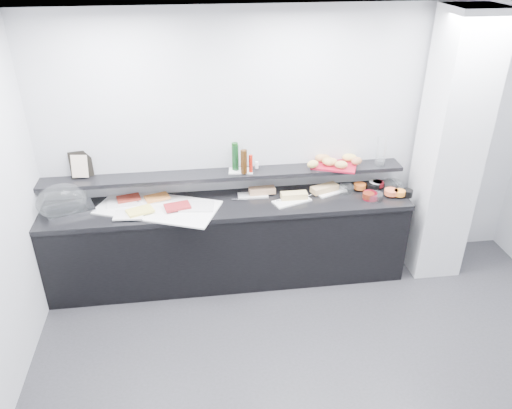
{
  "coord_description": "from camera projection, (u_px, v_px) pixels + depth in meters",
  "views": [
    {
      "loc": [
        -1.0,
        -2.62,
        3.24
      ],
      "look_at": [
        -0.45,
        1.45,
        1.0
      ],
      "focal_mm": 35.0,
      "sensor_mm": 36.0,
      "label": 1
    }
  ],
  "objects": [
    {
      "name": "cloche_base",
      "position": [
        70.0,
        210.0,
        4.75
      ],
      "size": [
        0.5,
        0.42,
        0.04
      ],
      "primitive_type": "cube",
      "rotation": [
        0.0,
        0.0,
        0.36
      ],
      "color": "silver",
      "rests_on": "counter_top"
    },
    {
      "name": "food_salmon",
      "position": [
        157.0,
        197.0,
        4.93
      ],
      "size": [
        0.27,
        0.21,
        0.02
      ],
      "primitive_type": "cube",
      "rotation": [
        0.0,
        0.0,
        0.34
      ],
      "color": "orange",
      "rests_on": "platter_salmon"
    },
    {
      "name": "bread_roll_midw",
      "position": [
        328.0,
        161.0,
        5.04
      ],
      "size": [
        0.13,
        0.09,
        0.08
      ],
      "primitive_type": "ellipsoid",
      "rotation": [
        0.0,
        0.0,
        -0.05
      ],
      "color": "#B49244",
      "rests_on": "bread_tray"
    },
    {
      "name": "bottle_green_a",
      "position": [
        236.0,
        158.0,
        4.92
      ],
      "size": [
        0.07,
        0.07,
        0.26
      ],
      "primitive_type": "cylinder",
      "rotation": [
        0.0,
        0.0,
        -0.17
      ],
      "color": "#0E3516",
      "rests_on": "condiment_tray"
    },
    {
      "name": "bread_tray",
      "position": [
        334.0,
        165.0,
        5.08
      ],
      "size": [
        0.53,
        0.46,
        0.02
      ],
      "primitive_type": "cube",
      "rotation": [
        0.0,
        0.0,
        -0.39
      ],
      "color": "maroon",
      "rests_on": "wall_shelf"
    },
    {
      "name": "bowl_glass_cream",
      "position": [
        392.0,
        185.0,
        5.19
      ],
      "size": [
        0.21,
        0.21,
        0.07
      ],
      "primitive_type": "cylinder",
      "rotation": [
        0.0,
        0.0,
        0.15
      ],
      "color": "white",
      "rests_on": "counter_top"
    },
    {
      "name": "bottle_green_b",
      "position": [
        235.0,
        156.0,
        4.92
      ],
      "size": [
        0.08,
        0.08,
        0.28
      ],
      "primitive_type": "cylinder",
      "rotation": [
        0.0,
        0.0,
        -0.35
      ],
      "color": "#0F3A12",
      "rests_on": "condiment_tray"
    },
    {
      "name": "food_meat_a",
      "position": [
        129.0,
        198.0,
        4.91
      ],
      "size": [
        0.25,
        0.19,
        0.02
      ],
      "primitive_type": "cube",
      "rotation": [
        0.0,
        0.0,
        0.24
      ],
      "color": "maroon",
      "rests_on": "platter_meat_a"
    },
    {
      "name": "fill_glass_fruit",
      "position": [
        360.0,
        186.0,
        5.14
      ],
      "size": [
        0.14,
        0.14,
        0.05
      ],
      "primitive_type": "cylinder",
      "rotation": [
        0.0,
        0.0,
        -0.12
      ],
      "color": "#D05A1C",
      "rests_on": "bowl_glass_fruit"
    },
    {
      "name": "fill_glass_salmon",
      "position": [
        391.0,
        192.0,
        5.02
      ],
      "size": [
        0.17,
        0.17,
        0.05
      ],
      "primitive_type": "cylinder",
      "rotation": [
        0.0,
        0.0,
        0.27
      ],
      "color": "#E76338",
      "rests_on": "bowl_glass_salmon"
    },
    {
      "name": "tongs_right",
      "position": [
        313.0,
        195.0,
        5.03
      ],
      "size": [
        0.16,
        0.05,
        0.01
      ],
      "primitive_type": "cylinder",
      "rotation": [
        0.0,
        1.57,
        0.27
      ],
      "color": "silver",
      "rests_on": "sandwich_plate_right"
    },
    {
      "name": "bread_roll_ne",
      "position": [
        349.0,
        158.0,
        5.12
      ],
      "size": [
        0.17,
        0.12,
        0.08
      ],
      "primitive_type": "ellipsoid",
      "rotation": [
        0.0,
        0.0,
        -0.19
      ],
      "color": "gold",
      "rests_on": "bread_tray"
    },
    {
      "name": "counter_top",
      "position": [
        228.0,
        205.0,
        4.92
      ],
      "size": [
        3.62,
        0.62,
        0.05
      ],
      "primitive_type": "cube",
      "color": "black",
      "rests_on": "buffet_cabinet"
    },
    {
      "name": "bread_roll_s",
      "position": [
        341.0,
        165.0,
        4.96
      ],
      "size": [
        0.14,
        0.11,
        0.08
      ],
      "primitive_type": "ellipsoid",
      "rotation": [
        0.0,
        0.0,
        -0.25
      ],
      "color": "tan",
      "rests_on": "bread_tray"
    },
    {
      "name": "platter_meat_b",
      "position": [
        197.0,
        206.0,
        4.8
      ],
      "size": [
        0.35,
        0.26,
        0.01
      ],
      "primitive_type": "cube",
      "rotation": [
        0.0,
        0.0,
        -0.12
      ],
      "color": "silver",
      "rests_on": "linen_runner"
    },
    {
      "name": "bowl_black_fruit",
      "position": [
        407.0,
        193.0,
        5.02
      ],
      "size": [
        0.13,
        0.13,
        0.07
      ],
      "primitive_type": "cylinder",
      "rotation": [
        0.0,
        0.0,
        0.24
      ],
      "color": "black",
      "rests_on": "counter_top"
    },
    {
      "name": "shaker_salt",
      "position": [
        244.0,
        166.0,
        4.97
      ],
      "size": [
        0.04,
        0.04,
        0.07
      ],
      "primitive_type": "cylinder",
      "rotation": [
        0.0,
        0.0,
        0.34
      ],
      "color": "silver",
      "rests_on": "condiment_tray"
    },
    {
      "name": "column",
      "position": [
        449.0,
        151.0,
        4.91
      ],
      "size": [
        0.5,
        0.5,
        2.7
      ],
      "primitive_type": "cube",
      "color": "silver",
      "rests_on": "ground"
    },
    {
      "name": "fill_glass_cream",
      "position": [
        375.0,
        184.0,
        5.18
      ],
      "size": [
        0.17,
        0.17,
        0.05
      ],
      "primitive_type": "cylinder",
      "rotation": [
        0.0,
        0.0,
        0.32
      ],
      "color": "white",
      "rests_on": "bowl_glass_cream"
    },
    {
      "name": "sandwich_plate_left",
      "position": [
        253.0,
        195.0,
        5.04
      ],
      "size": [
        0.31,
        0.14,
        0.01
      ],
      "primitive_type": "cube",
      "rotation": [
        0.0,
        0.0,
        -0.03
      ],
      "color": "silver",
      "rests_on": "counter_top"
    },
    {
      "name": "ground",
      "position": [
        337.0,
        398.0,
        3.95
      ],
      "size": [
        5.0,
        5.0,
        0.0
      ],
      "primitive_type": "plane",
      "color": "#2D2D30",
      "rests_on": "ground"
    },
    {
      "name": "platter_cheese",
      "position": [
        129.0,
        215.0,
        4.66
      ],
      "size": [
        0.29,
        0.2,
        0.01
      ],
      "primitive_type": "cube",
      "rotation": [
        0.0,
        0.0,
        -0.08
      ],
      "color": "white",
      "rests_on": "linen_runner"
    },
    {
      "name": "ceiling",
      "position": [
        376.0,
        48.0,
        2.65
      ],
      "size": [
        5.0,
        5.0,
        0.0
      ],
      "primitive_type": "plane",
      "color": "white",
      "rests_on": "back_wall"
    },
    {
      "name": "fill_black_jam",
      "position": [
        378.0,
        184.0,
        5.18
      ],
      "size": [
        0.13,
        0.13,
        0.05
      ],
      "primitive_type": "cylinder",
      "rotation": [
        0.0,
        0.0,
        -0.1
      ],
      "color": "#550C11",
      "rests_on": "bowl_black_jam"
    },
    {
      "name": "back_wall",
      "position": [
        293.0,
        146.0,
        5.04
      ],
      "size": [
        5.0,
        0.02,
        2.7
      ],
      "primitive_type": "cube",
      "color": "#B9BCC1",
      "rests_on": "ground"
    },
    {
      "name": "bowl_glass_salmon",
      "position": [
        374.0,
        196.0,
        4.96
      ],
      "size": [
        0.18,
        0.18,
        0.07
      ],
      "primitive_type": "cylinder",
      "rotation": [
        0.0,
        0.0,
        0.13
      ],
      "color": "silver",
      "rests_on": "counter_top"
    },
    {
      "name": "food_cheese",
      "position": [
        140.0,
        211.0,
        4.69
      ],
      "size": [
        0.28,
        0.23,
        0.02
      ],
      "primitive_type": "cube",
      "rotation": [
        0.0,
        0.0,
        0.4
      ],
      "color": "#F0E15D",
      "rests_on": "platter_cheese"
    },
    {
      "name": "sandwich_food_left",
      "position": [
        262.0,
        190.0,
        5.05
      ],
      "size": [
        0.27,
        0.12,
        0.06
      ],
      "primitive_type": "cube",
      "rotation": [
        0.0,
        0.0,
        0.05
      ],
      "color": "tan",
      "rests_on": "sandwich_plate_left"
    },
    {
      "name": "framed_print",
      "position": [
        81.0,
        164.0,
        4.8
      ],
      "size": [
        0.22,
        0.12,
        0.26
      ],
      "primitive_type": "cube",
      "rotation": [
        -0.21,
        0.0,
        0.25
      ],
      "color": "black",
      "rests_on": "wall_shelf"
    },
    {
      "name": "sandwich_plate_mid",
      "position": [
        292.0,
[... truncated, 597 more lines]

